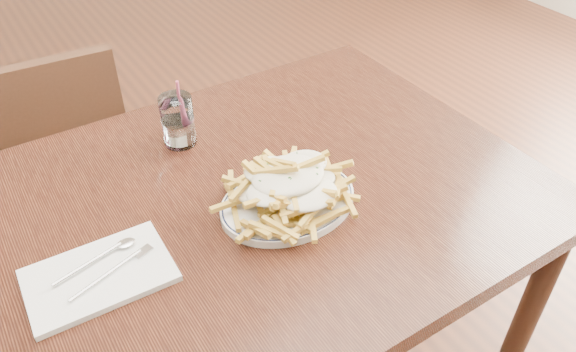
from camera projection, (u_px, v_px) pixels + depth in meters
table at (226, 235)px, 1.08m from camera, size 1.20×0.80×0.75m
chair_far at (57, 170)px, 1.55m from camera, size 0.41×0.41×0.85m
fries_plate at (288, 202)px, 1.03m from camera, size 0.32×0.30×0.02m
loaded_fries at (288, 181)px, 1.00m from camera, size 0.27×0.23×0.08m
napkin at (99, 275)px, 0.90m from camera, size 0.23×0.15×0.01m
cutlery at (97, 270)px, 0.89m from camera, size 0.17×0.10×0.01m
water_glass at (178, 124)px, 1.16m from camera, size 0.07×0.07×0.15m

